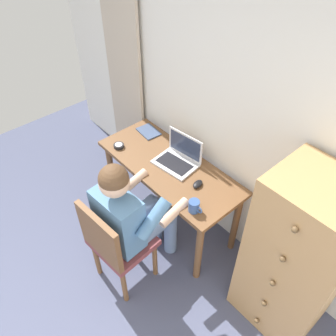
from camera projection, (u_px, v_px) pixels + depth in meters
wall_back at (252, 119)px, 2.34m from camera, size 4.80×0.05×2.50m
curtain_panel at (124, 71)px, 3.20m from camera, size 0.51×0.03×2.17m
desk at (169, 175)px, 2.87m from camera, size 1.30×0.55×0.71m
dresser at (296, 260)px, 2.20m from camera, size 0.57×0.50×1.34m
chair at (115, 243)px, 2.50m from camera, size 0.45×0.43×0.89m
person_seated at (132, 213)px, 2.47m from camera, size 0.56×0.60×1.21m
laptop at (179, 157)px, 2.79m from camera, size 0.37×0.29×0.24m
computer_mouse at (198, 184)px, 2.62m from camera, size 0.08×0.11×0.03m
desk_clock at (119, 146)px, 2.96m from camera, size 0.09×0.09×0.03m
notebook_pad at (149, 132)px, 3.12m from camera, size 0.22×0.17×0.01m
coffee_mug at (194, 206)px, 2.41m from camera, size 0.12×0.08×0.09m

